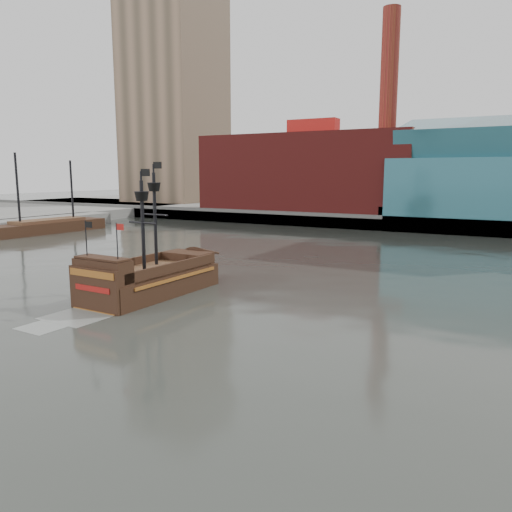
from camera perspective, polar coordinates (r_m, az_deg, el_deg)
The scene contains 7 objects.
ground at distance 28.75m, azimuth -9.66°, elevation -10.26°, with size 400.00×400.00×0.00m, color #2C2F2A.
promenade_far at distance 114.59m, azimuth 20.56°, elevation 4.54°, with size 220.00×60.00×2.00m, color slate.
seawall at distance 85.62m, azimuth 17.53°, elevation 3.44°, with size 220.00×1.00×2.60m, color #4C4C49.
pier at distance 91.21m, azimuth -26.58°, elevation 3.03°, with size 6.00×40.00×2.00m, color slate.
skyline at distance 107.25m, azimuth 23.55°, elevation 16.70°, with size 149.00×45.00×62.00m.
pirate_ship at distance 40.77m, azimuth -12.04°, elevation -2.94°, with size 5.12×15.20×11.29m.
docked_vessel at distance 88.14m, azimuth -22.62°, elevation 3.01°, with size 5.54×19.78×13.30m.
Camera 1 is at (17.15, -20.97, 9.63)m, focal length 35.00 mm.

